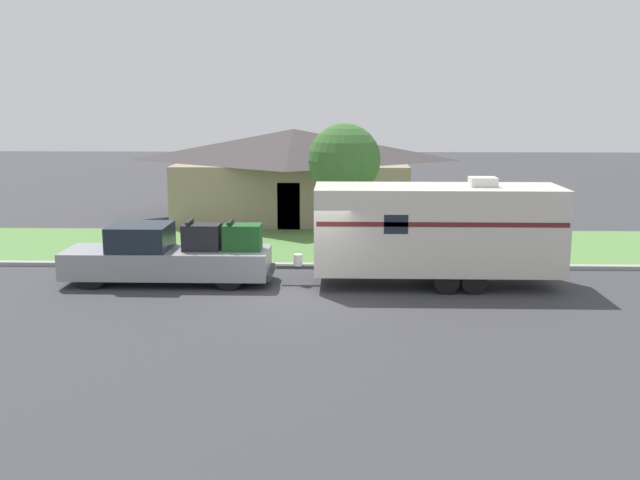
% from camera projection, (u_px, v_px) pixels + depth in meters
% --- Properties ---
extents(ground_plane, '(120.00, 120.00, 0.00)m').
position_uv_depth(ground_plane, '(308.00, 297.00, 20.78)').
color(ground_plane, '#38383D').
extents(curb_strip, '(80.00, 0.30, 0.14)m').
position_uv_depth(curb_strip, '(313.00, 265.00, 24.44)').
color(curb_strip, '#999993').
rests_on(curb_strip, ground_plane).
extents(lawn_strip, '(80.00, 7.00, 0.03)m').
position_uv_depth(lawn_strip, '(316.00, 246.00, 28.03)').
color(lawn_strip, '#568442').
rests_on(lawn_strip, ground_plane).
extents(house_across_street, '(11.53, 8.35, 4.28)m').
position_uv_depth(house_across_street, '(294.00, 171.00, 34.90)').
color(house_across_street, gray).
rests_on(house_across_street, ground_plane).
extents(pickup_truck, '(6.47, 1.90, 2.00)m').
position_uv_depth(pickup_truck, '(169.00, 256.00, 22.23)').
color(pickup_truck, black).
rests_on(pickup_truck, ground_plane).
extents(travel_trailer, '(8.66, 2.39, 3.36)m').
position_uv_depth(travel_trailer, '(437.00, 229.00, 21.81)').
color(travel_trailer, black).
rests_on(travel_trailer, ground_plane).
extents(mailbox, '(0.48, 0.20, 1.41)m').
position_uv_depth(mailbox, '(246.00, 233.00, 24.93)').
color(mailbox, brown).
rests_on(mailbox, ground_plane).
extents(tree_in_yard, '(2.64, 2.64, 4.84)m').
position_uv_depth(tree_in_yard, '(344.00, 160.00, 25.84)').
color(tree_in_yard, brown).
rests_on(tree_in_yard, ground_plane).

